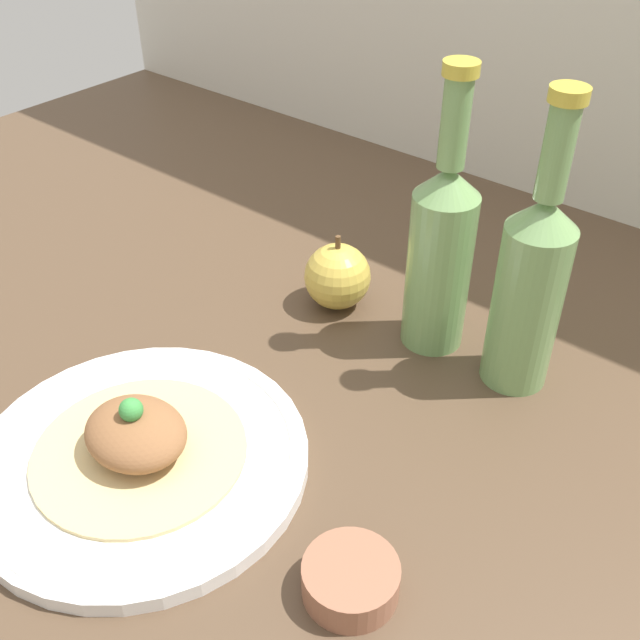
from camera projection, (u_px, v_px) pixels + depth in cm
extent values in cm
cube|color=brown|center=(339.00, 426.00, 72.01)|extent=(180.00, 110.00, 4.00)
cylinder|color=white|center=(141.00, 459.00, 64.88)|extent=(29.07, 29.07, 1.48)
torus|color=white|center=(141.00, 455.00, 64.57)|extent=(27.78, 27.78, 1.04)
cylinder|color=#D6BC7F|center=(140.00, 452.00, 64.31)|extent=(18.44, 18.44, 0.40)
ellipsoid|color=brown|center=(136.00, 433.00, 62.94)|extent=(9.33, 7.93, 4.17)
sphere|color=green|center=(131.00, 410.00, 61.32)|extent=(2.02, 2.02, 2.02)
cylinder|color=#729E5B|center=(438.00, 272.00, 74.65)|extent=(6.47, 6.47, 16.83)
cone|color=#729E5B|center=(448.00, 182.00, 68.71)|extent=(6.47, 6.47, 2.91)
cylinder|color=#729E5B|center=(455.00, 123.00, 65.32)|extent=(2.59, 2.59, 8.38)
cylinder|color=gold|center=(461.00, 68.00, 62.45)|extent=(3.23, 3.23, 1.20)
cylinder|color=#729E5B|center=(526.00, 307.00, 69.80)|extent=(6.47, 6.47, 16.83)
cone|color=#729E5B|center=(545.00, 214.00, 63.86)|extent=(6.47, 6.47, 2.91)
cylinder|color=#729E5B|center=(557.00, 152.00, 60.47)|extent=(2.59, 2.59, 8.38)
cylinder|color=gold|center=(569.00, 94.00, 57.60)|extent=(3.23, 3.23, 1.20)
sphere|color=gold|center=(337.00, 276.00, 82.48)|extent=(7.39, 7.39, 7.39)
cylinder|color=brown|center=(338.00, 243.00, 79.91)|extent=(0.59, 0.59, 1.66)
cylinder|color=#996047|center=(351.00, 579.00, 54.63)|extent=(7.25, 7.25, 2.82)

